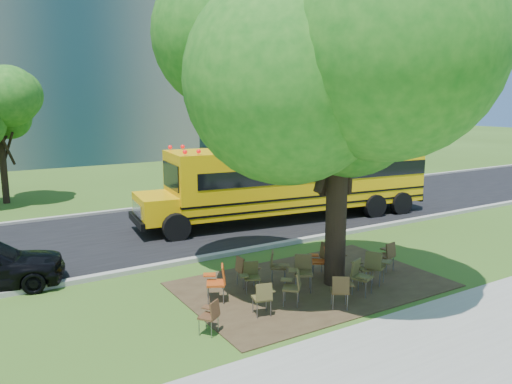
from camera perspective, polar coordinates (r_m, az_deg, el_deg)
ground at (r=13.76m, az=1.77°, el=-10.72°), size 160.00×160.00×0.00m
sidewalk at (r=10.34m, az=18.00°, el=-18.72°), size 60.00×4.00×0.04m
dirt_patch at (r=13.92m, az=6.42°, el=-10.46°), size 7.00×4.50×0.03m
asphalt_road at (r=19.70m, az=-9.48°, el=-4.21°), size 80.00×8.00×0.04m
kerb_near at (r=16.18m, az=-4.10°, el=-7.18°), size 80.00×0.25×0.14m
kerb_far at (r=23.44m, az=-13.26°, el=-1.85°), size 80.00×0.25×0.14m
building_right at (r=58.25m, az=1.10°, el=17.94°), size 30.00×16.00×25.00m
bg_tree_3 at (r=28.93m, az=-0.13°, el=10.62°), size 5.60×5.60×7.84m
bg_tree_4 at (r=33.07m, az=12.89°, el=9.16°), size 5.00×5.00×6.85m
main_tree at (r=13.18m, az=9.64°, el=14.01°), size 7.20×7.20×9.43m
school_bus at (r=21.00m, az=4.86°, el=1.64°), size 12.61×4.14×3.03m
chair_0 at (r=11.03m, az=-5.19°, el=-13.63°), size 0.51×0.65×0.77m
chair_1 at (r=11.78m, az=0.86°, el=-11.72°), size 0.64×0.50×0.85m
chair_2 at (r=12.41m, az=4.30°, el=-10.49°), size 0.59×0.75×0.87m
chair_3 at (r=13.31m, az=5.29°, el=-8.75°), size 0.82×0.65×0.97m
chair_4 at (r=12.32m, az=9.70°, el=-10.78°), size 0.74×0.58×0.87m
chair_5 at (r=13.23m, az=11.80°, el=-9.16°), size 0.64×0.73×0.94m
chair_6 at (r=14.16m, az=12.48°, el=-8.21°), size 0.47×0.60×0.80m
chair_7 at (r=14.00m, az=13.53°, el=-8.01°), size 0.79×0.66×0.98m
chair_8 at (r=12.59m, az=-4.37°, el=-9.90°), size 0.63×0.80×0.96m
chair_9 at (r=13.15m, az=-0.61°, el=-9.35°), size 0.67×0.52×0.83m
chair_10 at (r=13.78m, az=2.36°, el=-8.21°), size 0.60×0.76×0.90m
chair_11 at (r=14.44m, az=7.42°, el=-7.55°), size 0.57×0.72×0.85m
chair_12 at (r=14.61m, az=8.40°, el=-7.13°), size 0.55×0.64×0.94m
chair_13 at (r=15.20m, az=14.78°, el=-6.78°), size 0.60×0.60×0.89m
chair_14 at (r=13.53m, az=-1.35°, el=-8.72°), size 0.49×0.54×0.84m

